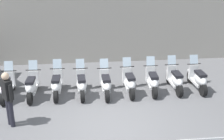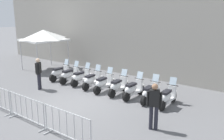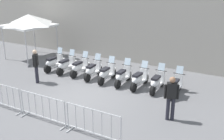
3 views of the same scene
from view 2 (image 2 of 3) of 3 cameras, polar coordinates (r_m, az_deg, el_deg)
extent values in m
plane|color=slate|center=(11.32, -8.85, -7.90)|extent=(120.00, 120.00, 0.00)
cylinder|color=black|center=(15.63, -10.30, -0.95)|extent=(0.19, 0.49, 0.48)
cylinder|color=black|center=(14.88, -13.91, -1.87)|extent=(0.19, 0.49, 0.48)
cube|color=white|center=(15.24, -12.06, -1.26)|extent=(0.37, 0.89, 0.10)
ellipsoid|color=white|center=(15.01, -12.94, -0.58)|extent=(0.44, 0.87, 0.40)
cube|color=black|center=(14.98, -12.89, 0.26)|extent=(0.34, 0.63, 0.10)
cube|color=white|center=(15.44, -10.87, 0.03)|extent=(0.35, 0.17, 0.60)
cylinder|color=black|center=(15.36, -10.92, 1.23)|extent=(0.56, 0.09, 0.04)
cube|color=silver|center=(15.36, -10.81, 1.91)|extent=(0.33, 0.17, 0.35)
cube|color=white|center=(15.56, -10.34, 0.01)|extent=(0.23, 0.34, 0.06)
cylinder|color=black|center=(15.00, -8.00, -1.47)|extent=(0.19, 0.49, 0.48)
cylinder|color=black|center=(14.21, -11.62, -2.49)|extent=(0.19, 0.49, 0.48)
cube|color=white|center=(14.59, -9.76, -1.82)|extent=(0.38, 0.89, 0.10)
ellipsoid|color=white|center=(14.35, -10.63, -1.12)|extent=(0.45, 0.88, 0.40)
cube|color=black|center=(14.32, -10.58, -0.25)|extent=(0.35, 0.63, 0.10)
cube|color=white|center=(14.80, -8.56, -0.46)|extent=(0.35, 0.18, 0.60)
cylinder|color=black|center=(14.73, -8.60, 0.78)|extent=(0.56, 0.10, 0.04)
cube|color=silver|center=(14.72, -8.49, 1.50)|extent=(0.33, 0.18, 0.35)
cube|color=white|center=(14.94, -8.03, -0.48)|extent=(0.23, 0.34, 0.06)
cylinder|color=black|center=(14.44, -5.37, -2.01)|extent=(0.19, 0.49, 0.48)
cylinder|color=black|center=(13.61, -8.98, -3.10)|extent=(0.19, 0.49, 0.48)
cube|color=white|center=(14.00, -7.12, -2.38)|extent=(0.38, 0.89, 0.10)
ellipsoid|color=white|center=(13.75, -7.98, -1.67)|extent=(0.45, 0.88, 0.40)
cube|color=black|center=(13.72, -7.91, -0.76)|extent=(0.35, 0.63, 0.10)
cube|color=white|center=(14.23, -5.91, -0.96)|extent=(0.35, 0.18, 0.60)
cylinder|color=black|center=(14.15, -5.94, 0.33)|extent=(0.56, 0.10, 0.04)
cube|color=silver|center=(14.14, -5.82, 1.08)|extent=(0.33, 0.18, 0.35)
cube|color=white|center=(14.36, -5.39, -0.97)|extent=(0.24, 0.34, 0.06)
cylinder|color=black|center=(13.84, -2.94, -2.65)|extent=(0.22, 0.50, 0.48)
cylinder|color=black|center=(12.93, -6.30, -3.91)|extent=(0.22, 0.50, 0.48)
cube|color=white|center=(13.37, -4.56, -3.10)|extent=(0.43, 0.90, 0.10)
ellipsoid|color=white|center=(13.09, -5.35, -2.38)|extent=(0.51, 0.89, 0.40)
cube|color=black|center=(13.06, -5.29, -1.42)|extent=(0.38, 0.64, 0.10)
cube|color=white|center=(13.62, -3.44, -1.58)|extent=(0.36, 0.20, 0.60)
cylinder|color=black|center=(13.54, -3.46, -0.23)|extent=(0.56, 0.14, 0.04)
cube|color=silver|center=(13.53, -3.34, 0.55)|extent=(0.34, 0.20, 0.35)
cube|color=white|center=(13.77, -2.96, -1.57)|extent=(0.25, 0.35, 0.06)
cylinder|color=black|center=(13.24, -0.12, -3.40)|extent=(0.21, 0.50, 0.48)
cylinder|color=black|center=(12.31, -3.55, -4.76)|extent=(0.21, 0.50, 0.48)
cube|color=white|center=(12.76, -1.77, -3.88)|extent=(0.41, 0.90, 0.10)
ellipsoid|color=white|center=(12.48, -2.57, -3.15)|extent=(0.49, 0.89, 0.40)
cube|color=black|center=(12.44, -2.49, -2.14)|extent=(0.37, 0.64, 0.10)
cube|color=white|center=(13.01, -0.61, -2.29)|extent=(0.36, 0.19, 0.60)
cylinder|color=black|center=(12.93, -0.61, -0.88)|extent=(0.56, 0.12, 0.04)
cube|color=silver|center=(12.92, -0.48, -0.06)|extent=(0.34, 0.19, 0.35)
cube|color=white|center=(13.17, -0.12, -2.27)|extent=(0.25, 0.35, 0.06)
cylinder|color=black|center=(12.81, 3.23, -4.02)|extent=(0.22, 0.50, 0.48)
cylinder|color=black|center=(11.83, 0.01, -5.52)|extent=(0.22, 0.50, 0.48)
cube|color=white|center=(12.30, 1.69, -4.57)|extent=(0.42, 0.90, 0.10)
ellipsoid|color=white|center=(12.01, 0.95, -3.82)|extent=(0.50, 0.89, 0.40)
cube|color=black|center=(11.97, 1.04, -2.78)|extent=(0.38, 0.64, 0.10)
cube|color=white|center=(12.57, 2.79, -2.89)|extent=(0.36, 0.20, 0.60)
cylinder|color=black|center=(12.48, 2.81, -1.43)|extent=(0.56, 0.13, 0.04)
cube|color=silver|center=(12.47, 2.94, -0.59)|extent=(0.34, 0.19, 0.35)
cube|color=white|center=(12.73, 3.24, -2.86)|extent=(0.25, 0.35, 0.06)
cylinder|color=black|center=(12.35, 6.93, -4.79)|extent=(0.18, 0.49, 0.48)
cylinder|color=black|center=(11.39, 3.46, -6.33)|extent=(0.18, 0.49, 0.48)
cube|color=white|center=(11.85, 5.27, -5.35)|extent=(0.35, 0.89, 0.10)
ellipsoid|color=white|center=(11.55, 4.50, -4.57)|extent=(0.43, 0.87, 0.40)
cube|color=black|center=(11.51, 4.61, -3.49)|extent=(0.33, 0.62, 0.10)
cube|color=white|center=(12.11, 6.49, -3.61)|extent=(0.35, 0.17, 0.60)
cylinder|color=black|center=(12.01, 6.53, -2.11)|extent=(0.56, 0.08, 0.04)
cube|color=silver|center=(12.00, 6.68, -1.23)|extent=(0.33, 0.17, 0.35)
cube|color=white|center=(12.27, 6.97, -3.59)|extent=(0.23, 0.34, 0.06)
cylinder|color=black|center=(12.01, 10.54, -5.47)|extent=(0.21, 0.50, 0.48)
cylinder|color=black|center=(10.96, 7.69, -7.24)|extent=(0.21, 0.50, 0.48)
cube|color=white|center=(11.46, 9.19, -6.13)|extent=(0.41, 0.90, 0.10)
ellipsoid|color=white|center=(11.15, 8.58, -5.38)|extent=(0.49, 0.89, 0.40)
cube|color=black|center=(11.11, 8.69, -4.26)|extent=(0.37, 0.64, 0.10)
cube|color=white|center=(11.75, 10.21, -4.29)|extent=(0.36, 0.19, 0.60)
cylinder|color=black|center=(11.65, 10.27, -2.75)|extent=(0.56, 0.12, 0.04)
cube|color=silver|center=(11.65, 10.42, -1.84)|extent=(0.34, 0.19, 0.35)
cube|color=white|center=(11.92, 10.59, -4.24)|extent=(0.25, 0.35, 0.06)
cylinder|color=black|center=(11.64, 14.41, -6.29)|extent=(0.22, 0.50, 0.48)
cylinder|color=black|center=(10.57, 11.90, -8.24)|extent=(0.22, 0.50, 0.48)
cube|color=white|center=(11.09, 13.23, -7.03)|extent=(0.42, 0.90, 0.10)
ellipsoid|color=white|center=(10.76, 12.72, -6.28)|extent=(0.49, 0.89, 0.40)
cube|color=black|center=(10.72, 12.85, -5.13)|extent=(0.37, 0.64, 0.10)
cube|color=white|center=(11.38, 14.16, -5.10)|extent=(0.36, 0.19, 0.60)
cylinder|color=black|center=(11.28, 14.25, -3.51)|extent=(0.56, 0.13, 0.04)
cube|color=silver|center=(11.27, 14.40, -2.57)|extent=(0.34, 0.19, 0.35)
cube|color=white|center=(11.56, 14.49, -5.03)|extent=(0.25, 0.35, 0.06)
cube|color=#B2B5B7|center=(10.89, -23.21, -9.69)|extent=(0.10, 0.44, 0.04)
cylinder|color=#B2B5B7|center=(10.64, -23.24, -7.31)|extent=(0.04, 0.04, 1.05)
cylinder|color=#B2B5B7|center=(11.19, -25.09, -5.98)|extent=(0.02, 0.02, 0.87)
cylinder|color=#B2B5B7|center=(10.90, -24.21, -6.41)|extent=(0.02, 0.02, 0.87)
cube|color=#B2B5B7|center=(10.65, -22.42, -10.13)|extent=(0.10, 0.44, 0.04)
cube|color=#B2B5B7|center=(9.17, -16.04, -13.55)|extent=(0.10, 0.44, 0.04)
cylinder|color=#B2B5B7|center=(10.54, -22.91, -7.47)|extent=(0.04, 0.04, 1.05)
cylinder|color=#B2B5B7|center=(8.89, -15.92, -10.82)|extent=(0.04, 0.04, 1.05)
cylinder|color=#B2B5B7|center=(9.51, -19.98, -6.10)|extent=(2.08, 0.33, 0.04)
cylinder|color=#B2B5B7|center=(9.83, -19.56, -10.88)|extent=(2.08, 0.33, 0.04)
cylinder|color=#B2B5B7|center=(10.22, -21.96, -7.49)|extent=(0.02, 0.02, 0.87)
cylinder|color=#B2B5B7|center=(9.94, -20.90, -8.00)|extent=(0.02, 0.02, 0.87)
cylinder|color=#B2B5B7|center=(9.66, -19.77, -8.53)|extent=(0.02, 0.02, 0.87)
cylinder|color=#B2B5B7|center=(9.39, -18.58, -9.09)|extent=(0.02, 0.02, 0.87)
cylinder|color=#B2B5B7|center=(9.12, -17.31, -9.67)|extent=(0.02, 0.02, 0.87)
cube|color=#B2B5B7|center=(8.96, -14.89, -14.14)|extent=(0.10, 0.44, 0.04)
cylinder|color=#B2B5B7|center=(8.80, -15.44, -11.04)|extent=(0.04, 0.04, 1.05)
cylinder|color=#B2B5B7|center=(7.40, -5.06, -15.55)|extent=(0.04, 0.04, 1.05)
cylinder|color=#B2B5B7|center=(7.85, -10.92, -9.73)|extent=(2.08, 0.33, 0.04)
cylinder|color=#B2B5B7|center=(8.23, -10.63, -15.30)|extent=(2.08, 0.33, 0.04)
cylinder|color=#B2B5B7|center=(8.51, -14.01, -11.17)|extent=(0.02, 0.02, 0.87)
cylinder|color=#B2B5B7|center=(8.27, -12.44, -11.86)|extent=(0.02, 0.02, 0.87)
cylinder|color=#B2B5B7|center=(8.03, -10.77, -12.58)|extent=(0.02, 0.02, 0.87)
cylinder|color=#B2B5B7|center=(7.80, -8.99, -13.34)|extent=(0.02, 0.02, 0.87)
cylinder|color=#B2B5B7|center=(7.57, -7.10, -14.12)|extent=(0.02, 0.02, 0.87)
cylinder|color=#23232D|center=(8.84, 9.29, -11.14)|extent=(0.14, 0.14, 0.90)
cylinder|color=#23232D|center=(8.83, 10.48, -11.22)|extent=(0.14, 0.14, 0.90)
cube|color=black|center=(8.55, 10.09, -6.61)|extent=(0.42, 0.37, 0.60)
sphere|color=#9E7051|center=(8.41, 10.21, -3.93)|extent=(0.22, 0.22, 0.22)
cylinder|color=black|center=(8.58, 8.54, -6.82)|extent=(0.09, 0.09, 0.55)
cylinder|color=black|center=(8.55, 11.62, -7.03)|extent=(0.09, 0.09, 0.55)
cylinder|color=#23232D|center=(13.70, -16.84, -2.50)|extent=(0.14, 0.14, 0.90)
cylinder|color=#23232D|center=(13.54, -17.08, -2.71)|extent=(0.14, 0.14, 0.90)
cube|color=black|center=(13.44, -17.18, 0.47)|extent=(0.41, 0.41, 0.60)
sphere|color=beige|center=(13.35, -17.31, 2.22)|extent=(0.22, 0.22, 0.22)
cylinder|color=black|center=(13.66, -16.86, 0.48)|extent=(0.09, 0.09, 0.55)
cylinder|color=black|center=(13.24, -17.48, 0.03)|extent=(0.09, 0.09, 0.55)
cylinder|color=silver|center=(18.48, -20.88, 3.28)|extent=(0.06, 0.06, 2.15)
cylinder|color=silver|center=(16.33, -17.35, 2.28)|extent=(0.06, 0.06, 2.15)
cylinder|color=silver|center=(19.57, -14.43, 4.28)|extent=(0.06, 0.06, 2.15)
cylinder|color=silver|center=(17.56, -10.37, 3.45)|extent=(0.06, 0.06, 2.15)
cube|color=white|center=(17.79, -16.00, 6.94)|extent=(2.69, 2.69, 0.12)
pyramid|color=white|center=(17.75, -16.08, 8.17)|extent=(2.69, 2.69, 0.65)
camera|label=1|loc=(8.51, -58.50, 11.99)|focal=47.32mm
camera|label=3|loc=(2.27, -118.75, 19.24)|focal=43.30mm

